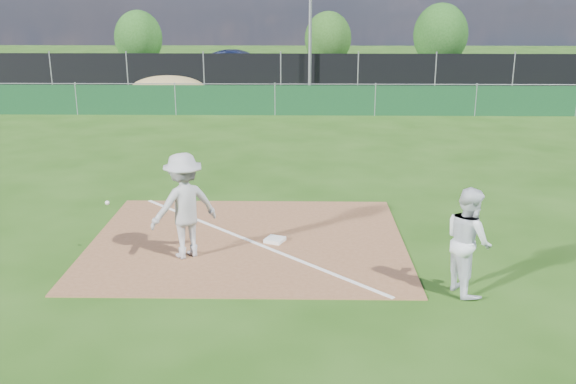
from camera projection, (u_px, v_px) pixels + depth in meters
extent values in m
plane|color=#21490F|center=(269.00, 142.00, 21.02)|extent=(90.00, 90.00, 0.00)
cube|color=brown|center=(248.00, 241.00, 12.41)|extent=(6.00, 5.00, 0.02)
cube|color=white|center=(248.00, 240.00, 12.40)|extent=(5.01, 5.01, 0.01)
cube|color=#0F371B|center=(275.00, 100.00, 25.64)|extent=(44.00, 0.05, 1.20)
ellipsoid|color=#9E854C|center=(168.00, 89.00, 29.08)|extent=(3.38, 2.60, 1.17)
cube|color=black|center=(281.00, 71.00, 33.21)|extent=(46.00, 0.04, 1.80)
cube|color=black|center=(283.00, 77.00, 38.25)|extent=(46.00, 9.00, 0.01)
cylinder|color=slate|center=(310.00, 9.00, 32.00)|extent=(0.16, 0.16, 8.00)
cube|color=white|center=(275.00, 240.00, 12.33)|extent=(0.44, 0.44, 0.07)
imported|color=#BBBBBD|center=(184.00, 206.00, 11.39)|extent=(1.42, 1.26, 1.91)
sphere|color=white|center=(107.00, 203.00, 11.41)|extent=(0.08, 0.08, 0.08)
imported|color=silver|center=(468.00, 241.00, 10.05)|extent=(0.85, 0.98, 1.73)
imported|color=#AAADB2|center=(199.00, 66.00, 36.72)|extent=(4.90, 2.66, 1.58)
imported|color=#101732|center=(240.00, 65.00, 36.78)|extent=(5.12, 2.00, 1.66)
imported|color=black|center=(366.00, 66.00, 38.26)|extent=(4.56, 2.49, 1.25)
cylinder|color=#382316|center=(140.00, 59.00, 43.87)|extent=(0.24, 0.24, 1.07)
ellipsoid|color=#1E4E16|center=(138.00, 38.00, 43.46)|extent=(3.20, 3.20, 3.68)
cylinder|color=#382316|center=(328.00, 59.00, 43.70)|extent=(0.24, 0.24, 1.05)
ellipsoid|color=#204A15|center=(328.00, 38.00, 43.30)|extent=(3.14, 3.14, 3.61)
cylinder|color=#382316|center=(439.00, 59.00, 43.21)|extent=(0.24, 0.24, 1.20)
ellipsoid|color=#1C4B15|center=(440.00, 35.00, 42.75)|extent=(3.60, 3.60, 4.13)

